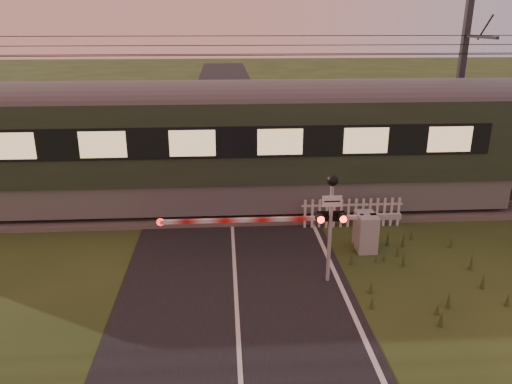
{
  "coord_description": "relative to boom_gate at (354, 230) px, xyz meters",
  "views": [
    {
      "loc": [
        -0.23,
        -10.64,
        6.64
      ],
      "look_at": [
        0.69,
        3.2,
        1.8
      ],
      "focal_mm": 35.0,
      "sensor_mm": 36.0,
      "label": 1
    }
  ],
  "objects": [
    {
      "name": "overhead_wires",
      "position": [
        -3.63,
        3.62,
        5.08
      ],
      "size": [
        120.0,
        0.62,
        0.62
      ],
      "color": "black",
      "rests_on": "ground"
    },
    {
      "name": "crossing_signal",
      "position": [
        -1.17,
        -1.86,
        1.4
      ],
      "size": [
        0.76,
        0.33,
        2.97
      ],
      "color": "gray",
      "rests_on": "ground"
    },
    {
      "name": "road",
      "position": [
        -3.61,
        -3.11,
        -0.63
      ],
      "size": [
        6.0,
        140.0,
        0.03
      ],
      "color": "black",
      "rests_on": "ground"
    },
    {
      "name": "ground",
      "position": [
        -3.63,
        -2.88,
        -0.64
      ],
      "size": [
        160.0,
        160.0,
        0.0
      ],
      "primitive_type": "plane",
      "color": "#263B16",
      "rests_on": "ground"
    },
    {
      "name": "catenary_mast",
      "position": [
        5.5,
        5.85,
        3.26
      ],
      "size": [
        0.24,
        2.47,
        7.52
      ],
      "color": "#2D2D30",
      "rests_on": "ground"
    },
    {
      "name": "track_bed",
      "position": [
        -3.63,
        3.62,
        -0.58
      ],
      "size": [
        140.0,
        3.4,
        0.39
      ],
      "color": "#47423D",
      "rests_on": "ground"
    },
    {
      "name": "picket_fence",
      "position": [
        0.37,
        1.72,
        -0.14
      ],
      "size": [
        3.41,
        0.08,
        1.0
      ],
      "color": "silver",
      "rests_on": "ground"
    },
    {
      "name": "boom_gate",
      "position": [
        0.0,
        0.0,
        0.0
      ],
      "size": [
        7.24,
        0.88,
        1.17
      ],
      "color": "gray",
      "rests_on": "ground"
    }
  ]
}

